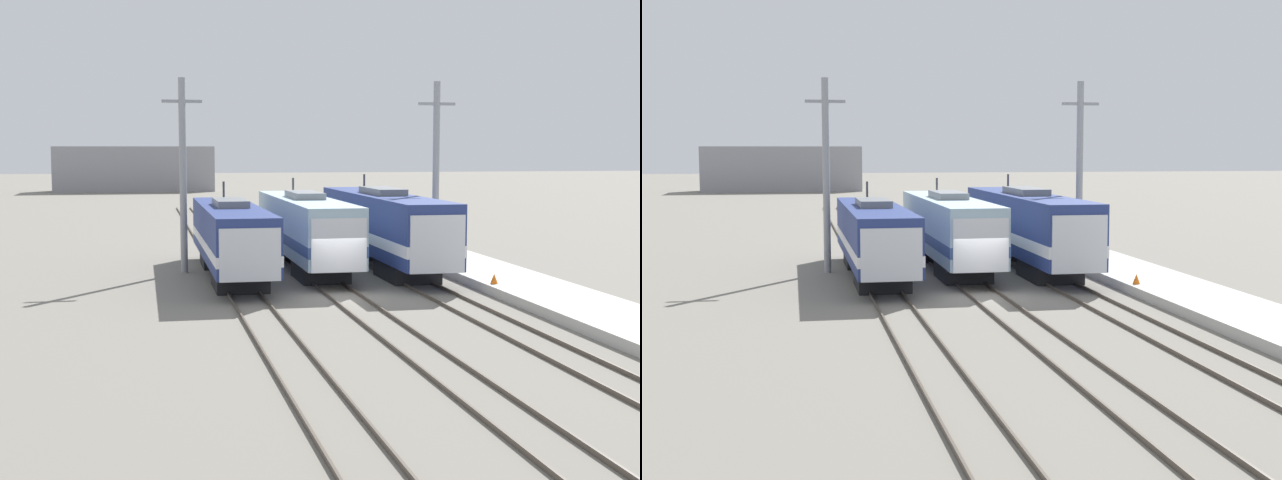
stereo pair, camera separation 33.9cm
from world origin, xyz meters
TOP-DOWN VIEW (x-y plane):
  - ground_plane at (0.00, 0.00)m, footprint 400.00×400.00m
  - rail_pair_far_left at (-4.25, 0.00)m, footprint 1.51×120.00m
  - rail_pair_center at (0.00, 0.00)m, footprint 1.51×120.00m
  - rail_pair_far_right at (4.25, 0.00)m, footprint 1.51×120.00m
  - locomotive_far_left at (-4.25, 6.74)m, footprint 2.87×16.75m
  - locomotive_center at (0.00, 8.97)m, footprint 2.82×17.19m
  - locomotive_far_right at (4.25, 8.57)m, footprint 2.82×18.71m
  - catenary_tower_left at (-6.52, 9.14)m, footprint 2.08×0.37m
  - catenary_tower_right at (7.30, 9.14)m, footprint 2.08×0.37m
  - platform at (8.47, 0.00)m, footprint 4.00×120.00m
  - traffic_cone at (6.88, -0.41)m, footprint 0.35×0.35m
  - depot_building at (-9.68, 101.45)m, footprint 23.75×8.26m

SIDE VIEW (x-z plane):
  - ground_plane at x=0.00m, z-range 0.00..0.00m
  - rail_pair_far_left at x=-4.25m, z-range 0.00..0.15m
  - rail_pair_center at x=0.00m, z-range 0.00..0.15m
  - rail_pair_far_right at x=4.25m, z-range 0.00..0.15m
  - platform at x=8.47m, z-range 0.00..0.43m
  - traffic_cone at x=6.88m, z-range 0.43..0.89m
  - locomotive_far_left at x=-4.25m, z-range -0.31..4.40m
  - locomotive_center at x=0.00m, z-range -0.25..4.56m
  - locomotive_far_right at x=4.25m, z-range -0.25..4.75m
  - depot_building at x=-9.68m, z-range 0.00..6.81m
  - catenary_tower_left at x=-6.52m, z-range 0.14..10.30m
  - catenary_tower_right at x=7.30m, z-range 0.14..10.30m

